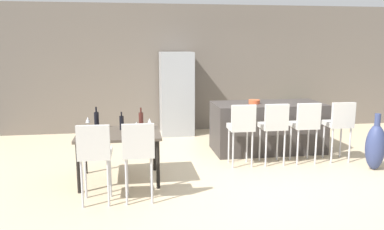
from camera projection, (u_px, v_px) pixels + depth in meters
name	position (u px, v px, depth m)	size (l,w,h in m)	color
ground_plane	(255.00, 164.00, 6.67)	(10.00, 10.00, 0.00)	#C6B28E
back_wall	(218.00, 68.00, 9.24)	(10.00, 0.12, 2.90)	#665B51
kitchen_island	(267.00, 127.00, 7.43)	(2.05, 0.95, 0.92)	#383330
bar_chair_left	(242.00, 125.00, 6.44)	(0.41, 0.41, 1.05)	beige
bar_chair_middle	(274.00, 124.00, 6.53)	(0.40, 0.40, 1.05)	beige
bar_chair_right	(306.00, 123.00, 6.61)	(0.41, 0.41, 1.05)	beige
bar_chair_far	(340.00, 122.00, 6.71)	(0.41, 0.41, 1.05)	beige
dining_table	(119.00, 137.00, 5.74)	(1.20, 0.95, 0.74)	#4C4238
dining_chair_near	(95.00, 151.00, 4.89)	(0.41, 0.41, 1.05)	beige
dining_chair_far	(138.00, 149.00, 4.97)	(0.41, 0.41, 1.05)	beige
wine_bottle_corner	(122.00, 123.00, 5.88)	(0.07, 0.07, 0.27)	black
wine_bottle_far	(97.00, 120.00, 6.01)	(0.07, 0.07, 0.33)	black
wine_bottle_middle	(141.00, 120.00, 5.94)	(0.07, 0.07, 0.33)	#471E19
wine_glass_left	(88.00, 120.00, 6.01)	(0.07, 0.07, 0.17)	silver
wine_glass_right	(136.00, 125.00, 5.65)	(0.07, 0.07, 0.17)	silver
wine_glass_near	(150.00, 121.00, 5.91)	(0.07, 0.07, 0.17)	silver
refrigerator	(177.00, 94.00, 8.75)	(0.72, 0.68, 1.84)	#939699
fruit_bowl	(254.00, 102.00, 7.28)	(0.21, 0.21, 0.07)	#C6512D
floor_vase	(375.00, 147.00, 6.32)	(0.31, 0.31, 0.92)	navy
potted_plant	(303.00, 113.00, 9.29)	(0.45, 0.45, 0.65)	#996B4C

